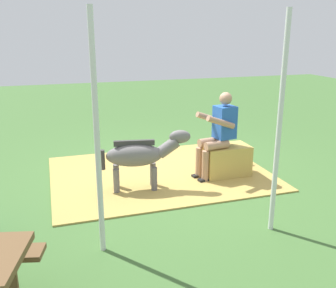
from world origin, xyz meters
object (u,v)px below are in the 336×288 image
soda_bottle (247,159)px  person_seated (218,131)px  tent_pole_right (97,138)px  hay_bale (226,161)px  tent_pole_left (279,127)px  pony_standing (141,155)px

soda_bottle → person_seated: bearing=25.0°
tent_pole_right → soda_bottle: bearing=-145.6°
hay_bale → soda_bottle: hay_bale is taller
soda_bottle → tent_pole_left: tent_pole_left is taller
pony_standing → tent_pole_right: tent_pole_right is taller
hay_bale → soda_bottle: 0.68m
pony_standing → tent_pole_right: size_ratio=0.52×
tent_pole_left → hay_bale: bearing=-97.9°
person_seated → soda_bottle: bearing=-155.0°
hay_bale → tent_pole_right: tent_pole_right is taller
pony_standing → tent_pole_right: bearing=61.9°
person_seated → pony_standing: 1.33m
pony_standing → tent_pole_left: 2.17m
person_seated → hay_bale: bearing=-174.2°
tent_pole_left → tent_pole_right: bearing=-4.4°
pony_standing → soda_bottle: pony_standing is taller
soda_bottle → tent_pole_right: size_ratio=0.10×
hay_bale → person_seated: 0.55m
person_seated → soda_bottle: (-0.75, -0.35, -0.66)m
tent_pole_right → person_seated: bearing=-142.6°
soda_bottle → tent_pole_right: bearing=34.4°
pony_standing → hay_bale: bearing=-174.8°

